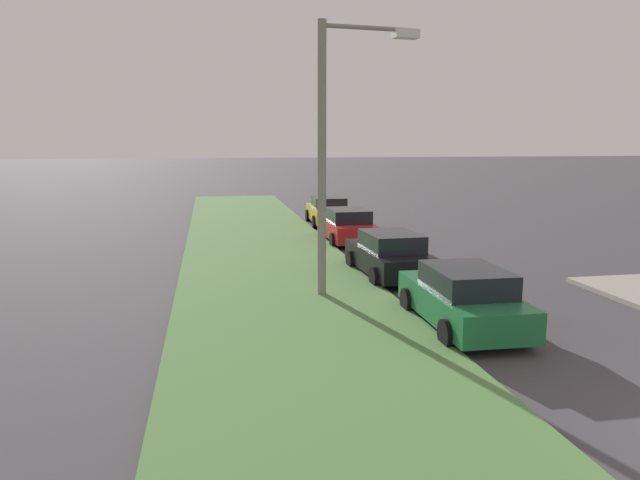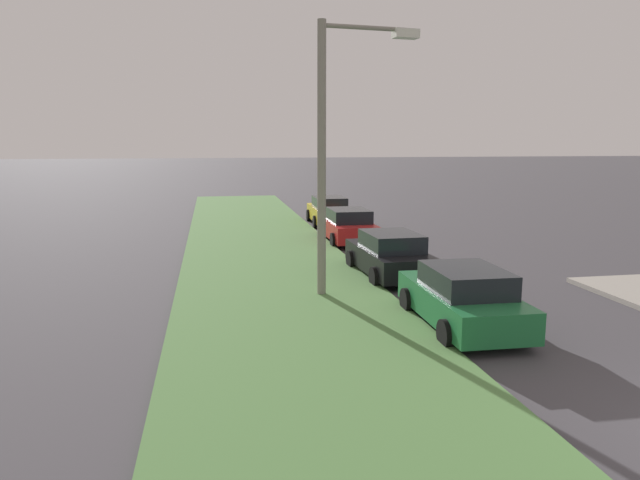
% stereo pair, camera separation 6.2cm
% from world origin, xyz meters
% --- Properties ---
extents(grass_median, '(60.00, 6.00, 0.12)m').
position_xyz_m(grass_median, '(10.00, 6.06, 0.06)').
color(grass_median, '#517F42').
rests_on(grass_median, ground).
extents(parked_car_green, '(4.33, 2.08, 1.47)m').
position_xyz_m(parked_car_green, '(6.33, 2.22, 0.72)').
color(parked_car_green, '#1E6B38').
rests_on(parked_car_green, ground).
extents(parked_car_black, '(4.36, 2.13, 1.47)m').
position_xyz_m(parked_car_black, '(11.74, 2.34, 0.72)').
color(parked_car_black, black).
rests_on(parked_car_black, ground).
extents(parked_car_red, '(4.30, 2.02, 1.47)m').
position_xyz_m(parked_car_red, '(18.41, 2.17, 0.72)').
color(parked_car_red, red).
rests_on(parked_car_red, ground).
extents(parked_car_yellow, '(4.36, 2.14, 1.47)m').
position_xyz_m(parked_car_yellow, '(24.04, 1.89, 0.72)').
color(parked_car_yellow, gold).
rests_on(parked_car_yellow, ground).
extents(streetlight, '(0.59, 2.87, 7.50)m').
position_xyz_m(streetlight, '(9.61, 4.64, 4.39)').
color(streetlight, gray).
rests_on(streetlight, ground).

